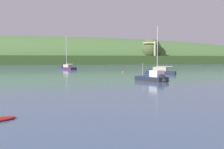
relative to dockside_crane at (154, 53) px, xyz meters
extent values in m
cube|color=#314A21|center=(-56.16, 18.21, -5.00)|extent=(597.82, 65.66, 5.99)
ellipsoid|color=#476B38|center=(-77.11, 38.22, -7.99)|extent=(478.66, 80.15, 45.37)
sphere|color=#4C5B33|center=(0.50, 9.29, 3.56)|extent=(15.90, 15.90, 15.90)
cube|color=#4C4C51|center=(0.21, -0.13, -6.99)|extent=(4.54, 4.54, 2.00)
cylinder|color=#BCB293|center=(0.21, -0.13, 1.50)|extent=(1.50, 1.50, 14.98)
cylinder|color=#BCB293|center=(-3.24, 2.03, 7.79)|extent=(9.05, 6.10, 0.82)
cube|color=#333338|center=(1.76, -1.10, 7.79)|extent=(2.49, 2.64, 1.80)
cube|color=#232328|center=(-40.05, -114.01, -7.91)|extent=(6.44, 5.25, 1.22)
cone|color=#232328|center=(-42.69, -112.25, -7.91)|extent=(2.43, 2.55, 2.01)
cube|color=navy|center=(-40.05, -114.01, -7.61)|extent=(6.45, 5.26, 0.14)
cube|color=#BCB299|center=(-40.18, -113.92, -6.86)|extent=(3.16, 2.76, 0.88)
cylinder|color=silver|center=(-40.71, -113.57, -2.32)|extent=(0.15, 0.15, 9.95)
cylinder|color=silver|center=(-39.32, -114.49, -6.27)|extent=(2.84, 1.94, 0.12)
cube|color=navy|center=(-60.83, -85.63, -7.91)|extent=(5.67, 6.85, 1.31)
cone|color=navy|center=(-62.72, -82.85, -7.91)|extent=(2.78, 2.63, 2.22)
cube|color=maroon|center=(-60.83, -85.63, -7.59)|extent=(5.69, 6.86, 0.15)
cube|color=#BCB299|center=(-60.93, -85.49, -6.81)|extent=(2.99, 3.38, 0.90)
cylinder|color=silver|center=(-61.30, -84.93, -2.10)|extent=(0.16, 0.16, 10.33)
cylinder|color=silver|center=(-60.32, -86.39, -6.21)|extent=(2.08, 2.99, 0.13)
cube|color=#232328|center=(-47.44, -128.86, -7.81)|extent=(4.10, 5.51, 0.97)
cone|color=#232328|center=(-46.31, -131.17, -7.81)|extent=(2.01, 1.53, 1.85)
cube|color=navy|center=(-47.44, -128.86, -7.37)|extent=(4.14, 5.53, 0.08)
cube|color=silver|center=(-46.94, -129.89, -6.84)|extent=(2.03, 2.08, 0.97)
cube|color=#192833|center=(-46.62, -130.55, -6.69)|extent=(1.20, 0.62, 0.55)
cylinder|color=#B2B2B7|center=(-48.25, -127.22, -6.33)|extent=(0.06, 0.06, 2.00)
sphere|color=#EA5B19|center=(-46.58, -104.97, -7.99)|extent=(0.50, 0.50, 0.50)
cylinder|color=black|center=(-46.58, -104.97, -7.70)|extent=(0.04, 0.04, 0.08)
camera|label=1|loc=(-58.90, -161.70, -4.82)|focal=36.59mm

